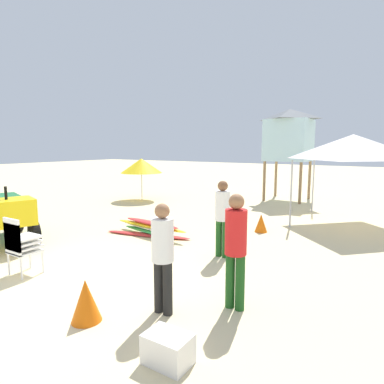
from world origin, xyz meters
TOP-DOWN VIEW (x-y plane):
  - ground at (0.00, 0.00)m, footprint 80.00×80.00m
  - utility_cart at (-3.19, 0.77)m, footprint 2.80×1.97m
  - stacked_plastic_chairs at (-0.76, -0.18)m, footprint 0.48×0.48m
  - surfboard_pile at (-0.56, 3.25)m, footprint 2.50×0.90m
  - lifeguard_near_left at (1.90, 2.79)m, footprint 0.32×0.32m
  - lifeguard_near_center at (2.33, 0.14)m, footprint 0.32×0.32m
  - lifeguard_near_right at (3.14, 0.82)m, footprint 0.32×0.32m
  - popup_canopy at (3.79, 7.62)m, footprint 2.85×2.85m
  - lifeguard_tower at (0.78, 11.24)m, footprint 1.98×1.98m
  - beach_umbrella_left at (-4.73, 7.75)m, footprint 1.84×1.84m
  - traffic_cone_near at (1.86, 5.25)m, footprint 0.36×0.36m
  - traffic_cone_far at (1.57, -0.62)m, footprint 0.42×0.42m
  - cooler_box at (3.06, -0.73)m, footprint 0.52×0.36m

SIDE VIEW (x-z plane):
  - ground at x=0.00m, z-range 0.00..0.00m
  - cooler_box at x=3.06m, z-range 0.00..0.34m
  - surfboard_pile at x=-0.56m, z-range 0.00..0.40m
  - traffic_cone_near at x=1.86m, z-range 0.00..0.51m
  - traffic_cone_far at x=1.57m, z-range 0.00..0.60m
  - stacked_plastic_chairs at x=-0.76m, z-range 0.10..1.21m
  - utility_cart at x=-3.19m, z-range 0.03..1.53m
  - lifeguard_near_center at x=2.33m, z-range 0.12..1.73m
  - lifeguard_near_left at x=1.90m, z-range 0.12..1.80m
  - lifeguard_near_right at x=3.14m, z-range 0.13..1.86m
  - beach_umbrella_left at x=-4.73m, z-range 0.61..2.46m
  - popup_canopy at x=3.79m, z-range 1.00..3.75m
  - lifeguard_tower at x=0.78m, z-range 0.88..4.88m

